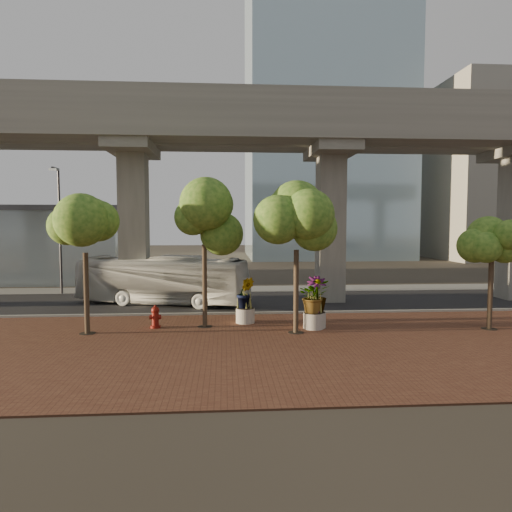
{
  "coord_description": "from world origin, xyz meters",
  "views": [
    {
      "loc": [
        -0.59,
        -25.94,
        4.83
      ],
      "look_at": [
        1.26,
        0.5,
        2.98
      ],
      "focal_mm": 32.0,
      "sensor_mm": 36.0,
      "label": 1
    }
  ],
  "objects": [
    {
      "name": "midrise_block",
      "position": [
        38.0,
        36.0,
        12.0
      ],
      "size": [
        18.0,
        16.0,
        24.0
      ],
      "primitive_type": "cube",
      "color": "gray",
      "rests_on": "ground"
    },
    {
      "name": "street_tree_far_east",
      "position": [
        11.45,
        -6.23,
        4.05
      ],
      "size": [
        3.1,
        3.1,
        5.43
      ],
      "color": "#4A382A",
      "rests_on": "ground"
    },
    {
      "name": "fire_hydrant",
      "position": [
        -3.77,
        -4.91,
        0.56
      ],
      "size": [
        0.52,
        0.47,
        1.04
      ],
      "color": "#68110B",
      "rests_on": "ground"
    },
    {
      "name": "planter_right",
      "position": [
        3.63,
        -5.38,
        1.5
      ],
      "size": [
        2.22,
        2.22,
        2.38
      ],
      "color": "#A29B92",
      "rests_on": "ground"
    },
    {
      "name": "transit_viaduct",
      "position": [
        0.0,
        2.0,
        7.29
      ],
      "size": [
        72.0,
        5.6,
        12.4
      ],
      "color": "gray",
      "rests_on": "ground"
    },
    {
      "name": "streetlamp_east",
      "position": [
        6.53,
        6.43,
        4.88
      ],
      "size": [
        0.41,
        1.21,
        8.36
      ],
      "color": "#2D2E32",
      "rests_on": "ground"
    },
    {
      "name": "ground",
      "position": [
        0.0,
        0.0,
        0.0
      ],
      "size": [
        160.0,
        160.0,
        0.0
      ],
      "primitive_type": "plane",
      "color": "#322C24",
      "rests_on": "ground"
    },
    {
      "name": "street_tree_far_west",
      "position": [
        -6.58,
        -5.82,
        4.6
      ],
      "size": [
        3.46,
        3.46,
        6.14
      ],
      "color": "#4A382A",
      "rests_on": "ground"
    },
    {
      "name": "asphalt_road",
      "position": [
        0.0,
        2.0,
        0.02
      ],
      "size": [
        90.0,
        8.0,
        0.04
      ],
      "primitive_type": "cube",
      "color": "black",
      "rests_on": "ground"
    },
    {
      "name": "planter_left",
      "position": [
        0.42,
        -4.13,
        1.41
      ],
      "size": [
        2.02,
        2.02,
        2.23
      ],
      "color": "#9F9C90",
      "rests_on": "ground"
    },
    {
      "name": "transit_bus",
      "position": [
        -4.28,
        1.5,
        1.45
      ],
      "size": [
        10.67,
        5.47,
        2.9
      ],
      "primitive_type": "imported",
      "rotation": [
        0.0,
        0.0,
        1.27
      ],
      "color": "silver",
      "rests_on": "ground"
    },
    {
      "name": "street_tree_near_east",
      "position": [
        2.55,
        -6.3,
        4.81
      ],
      "size": [
        3.79,
        3.79,
        6.49
      ],
      "color": "#4A382A",
      "rests_on": "ground"
    },
    {
      "name": "far_sidewalk",
      "position": [
        0.0,
        7.5,
        0.03
      ],
      "size": [
        90.0,
        3.0,
        0.06
      ],
      "primitive_type": "cube",
      "color": "gray",
      "rests_on": "ground"
    },
    {
      "name": "station_pavilion",
      "position": [
        -20.0,
        16.0,
        3.22
      ],
      "size": [
        23.0,
        13.0,
        6.3
      ],
      "color": "#A4B5BB",
      "rests_on": "ground"
    },
    {
      "name": "brick_plaza",
      "position": [
        0.0,
        -8.0,
        0.03
      ],
      "size": [
        70.0,
        13.0,
        0.06
      ],
      "primitive_type": "cube",
      "color": "brown",
      "rests_on": "ground"
    },
    {
      "name": "streetlamp_west",
      "position": [
        -11.77,
        5.96,
        4.99
      ],
      "size": [
        0.42,
        1.24,
        8.55
      ],
      "color": "#2B2B2F",
      "rests_on": "ground"
    },
    {
      "name": "street_tree_near_west",
      "position": [
        -1.5,
        -4.85,
        4.95
      ],
      "size": [
        3.63,
        3.63,
        6.57
      ],
      "color": "#4A382A",
      "rests_on": "ground"
    },
    {
      "name": "planter_front",
      "position": [
        3.48,
        -5.57,
        1.44
      ],
      "size": [
        2.07,
        2.07,
        2.28
      ],
      "color": "#AAA299",
      "rests_on": "ground"
    },
    {
      "name": "curb_strip",
      "position": [
        0.0,
        -2.0,
        0.08
      ],
      "size": [
        70.0,
        0.25,
        0.16
      ],
      "primitive_type": "cube",
      "color": "gray",
      "rests_on": "ground"
    }
  ]
}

